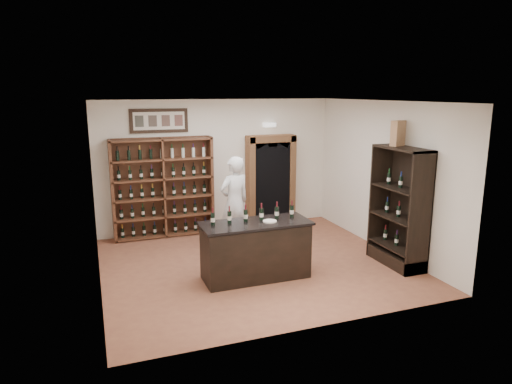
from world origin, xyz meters
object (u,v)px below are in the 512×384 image
at_px(tasting_counter, 256,251).
at_px(side_cabinet, 399,225).
at_px(counter_bottle_0, 213,219).
at_px(shopkeeper, 234,202).
at_px(wine_crate, 398,133).
at_px(wine_shelf, 163,188).

xyz_separation_m(tasting_counter, side_cabinet, (2.72, -0.30, 0.26)).
distance_m(counter_bottle_0, side_cabinet, 3.49).
distance_m(side_cabinet, shopkeeper, 3.26).
bearing_deg(wine_crate, counter_bottle_0, 152.57).
bearing_deg(tasting_counter, wine_shelf, 110.56).
distance_m(tasting_counter, shopkeeper, 1.78).
height_order(side_cabinet, shopkeeper, side_cabinet).
relative_size(tasting_counter, shopkeeper, 0.99).
relative_size(tasting_counter, wine_crate, 4.12).
distance_m(tasting_counter, wine_crate, 3.34).
relative_size(tasting_counter, side_cabinet, 0.85).
bearing_deg(counter_bottle_0, tasting_counter, -8.10).
height_order(side_cabinet, wine_crate, wine_crate).
bearing_deg(side_cabinet, wine_shelf, 139.79).
height_order(tasting_counter, side_cabinet, side_cabinet).
xyz_separation_m(wine_shelf, counter_bottle_0, (0.38, -2.83, 0.01)).
bearing_deg(shopkeeper, counter_bottle_0, 44.83).
bearing_deg(shopkeeper, wine_crate, 128.54).
xyz_separation_m(shopkeeper, wine_crate, (2.56, -1.80, 1.48)).
bearing_deg(counter_bottle_0, side_cabinet, -6.66).
height_order(counter_bottle_0, wine_crate, wine_crate).
bearing_deg(tasting_counter, side_cabinet, -6.28).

